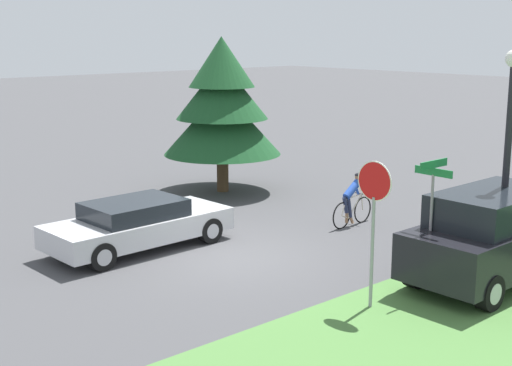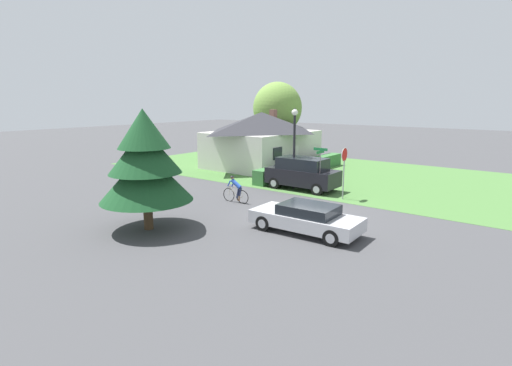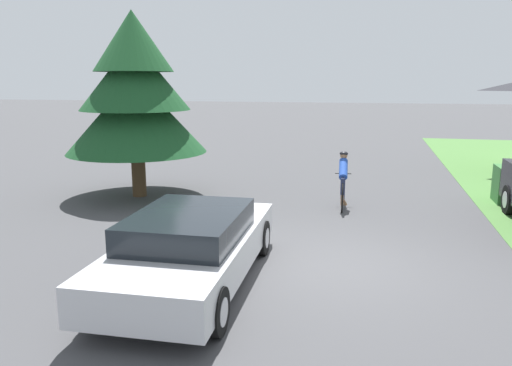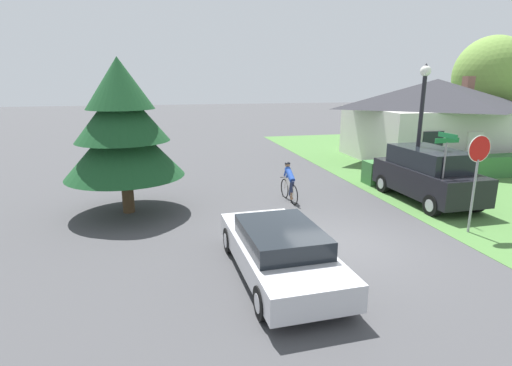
# 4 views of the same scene
# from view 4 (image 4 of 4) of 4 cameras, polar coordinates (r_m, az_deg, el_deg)

# --- Properties ---
(ground_plane) EXTENTS (140.00, 140.00, 0.00)m
(ground_plane) POSITION_cam_4_polar(r_m,az_deg,el_deg) (11.51, 11.64, -8.69)
(ground_plane) COLOR #424244
(cottage_house) EXTENTS (9.30, 7.41, 4.72)m
(cottage_house) POSITION_cam_4_polar(r_m,az_deg,el_deg) (25.39, 24.07, 8.44)
(cottage_house) COLOR beige
(cottage_house) RESTS_ON ground
(hedge_row) EXTENTS (11.38, 0.90, 1.01)m
(hedge_row) POSITION_cam_4_polar(r_m,az_deg,el_deg) (21.51, 28.89, 2.01)
(hedge_row) COLOR #387038
(hedge_row) RESTS_ON ground
(sedan_left_lane) EXTENTS (2.06, 4.77, 1.25)m
(sedan_left_lane) POSITION_cam_4_polar(r_m,az_deg,el_deg) (9.40, 3.37, -9.58)
(sedan_left_lane) COLOR #BCBCC1
(sedan_left_lane) RESTS_ON ground
(cyclist) EXTENTS (0.44, 1.72, 1.49)m
(cyclist) POSITION_cam_4_polar(r_m,az_deg,el_deg) (15.13, 4.80, 0.00)
(cyclist) COLOR black
(cyclist) RESTS_ON ground
(parked_suv_right) EXTENTS (2.06, 4.53, 2.02)m
(parked_suv_right) POSITION_cam_4_polar(r_m,az_deg,el_deg) (16.32, 23.30, 1.09)
(parked_suv_right) COLOR black
(parked_suv_right) RESTS_ON ground
(stop_sign) EXTENTS (0.78, 0.07, 2.95)m
(stop_sign) POSITION_cam_4_polar(r_m,az_deg,el_deg) (13.27, 29.08, 2.41)
(stop_sign) COLOR gray
(stop_sign) RESTS_ON ground
(street_lamp) EXTENTS (0.39, 0.39, 5.08)m
(street_lamp) POSITION_cam_4_polar(r_m,az_deg,el_deg) (16.39, 22.55, 9.21)
(street_lamp) COLOR black
(street_lamp) RESTS_ON ground
(street_name_sign) EXTENTS (0.90, 0.90, 2.80)m
(street_name_sign) POSITION_cam_4_polar(r_m,az_deg,el_deg) (14.64, 25.37, 3.07)
(street_name_sign) COLOR gray
(street_name_sign) RESTS_ON ground
(conifer_tall_near) EXTENTS (3.96, 3.96, 5.22)m
(conifer_tall_near) POSITION_cam_4_polar(r_m,az_deg,el_deg) (14.09, -18.57, 7.61)
(conifer_tall_near) COLOR #4C3823
(conifer_tall_near) RESTS_ON ground
(deciduous_tree_right) EXTENTS (4.77, 4.77, 7.29)m
(deciduous_tree_right) POSITION_cam_4_polar(r_m,az_deg,el_deg) (30.90, 30.63, 13.05)
(deciduous_tree_right) COLOR #4C3823
(deciduous_tree_right) RESTS_ON ground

